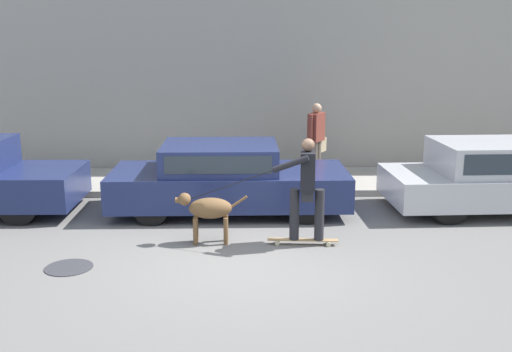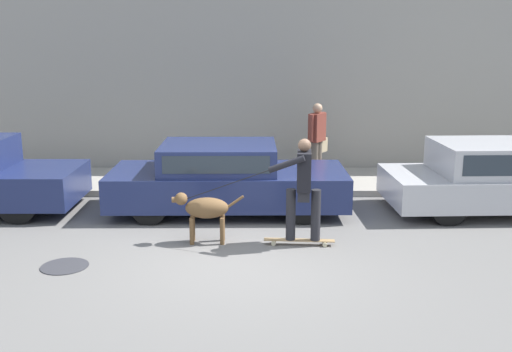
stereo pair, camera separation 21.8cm
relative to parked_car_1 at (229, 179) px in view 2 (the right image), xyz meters
The scene contains 9 objects.
ground_plane 2.55m from the parked_car_1, 82.53° to the right, with size 36.00×36.00×0.00m, color slate.
back_wall 4.19m from the parked_car_1, 84.63° to the left, with size 32.00×0.30×5.99m.
sidewalk_curb 2.22m from the parked_car_1, 81.41° to the left, with size 30.00×2.25×0.13m.
parked_car_1 is the anchor object (origin of this frame).
parked_car_2 5.12m from the parked_car_1, ahead, with size 4.49×1.99×1.29m.
dog 1.77m from the parked_car_1, 97.95° to the right, with size 1.12×0.33×0.81m.
skateboarder 2.28m from the parked_car_1, 56.00° to the right, with size 2.37×0.60×1.67m.
pedestrian_with_bag 2.86m from the parked_car_1, 48.39° to the left, with size 0.49×0.65×1.64m.
manhole_cover 3.55m from the parked_car_1, 127.54° to the right, with size 0.66×0.66×0.01m.
Camera 2 is at (0.23, -8.20, 3.12)m, focal length 42.00 mm.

